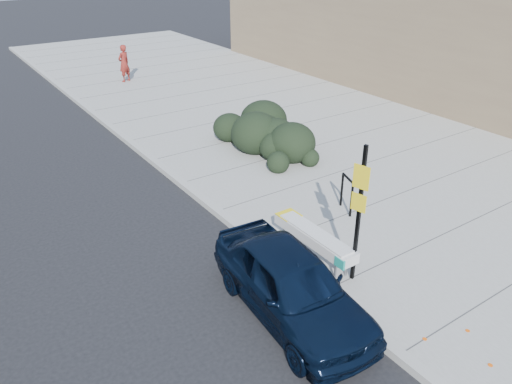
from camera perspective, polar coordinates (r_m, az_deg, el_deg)
ground at (r=10.24m, az=7.57°, el=-11.90°), size 120.00×120.00×0.00m
sidewalk_near at (r=16.73m, az=10.68°, el=4.39°), size 11.20×50.00×0.15m
curb_near at (r=13.64m, az=-6.39°, el=-0.67°), size 0.22×50.00×0.17m
bench at (r=10.77m, az=6.66°, el=-5.15°), size 0.47×2.27×0.68m
bike_rack at (r=12.75m, az=10.35°, el=0.13°), size 0.26×0.62×0.95m
sign_post at (r=9.71m, az=11.69°, el=-1.81°), size 0.15×0.33×2.94m
hedge at (r=16.43m, az=1.56°, el=7.45°), size 2.67×4.20×1.46m
sedan_navy at (r=9.41m, az=4.05°, el=-10.47°), size 1.94×4.10×1.35m
pedestrian at (r=25.46m, az=-14.85°, el=14.03°), size 0.75×0.63×1.74m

